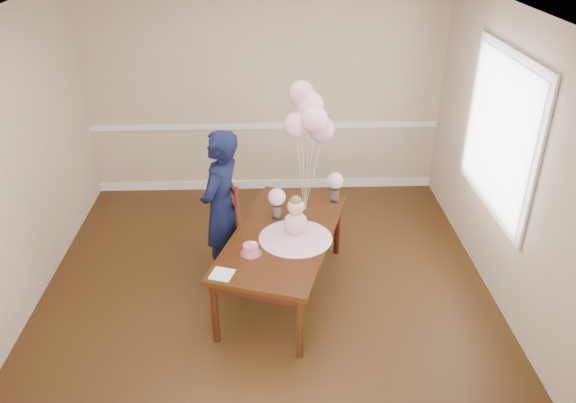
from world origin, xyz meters
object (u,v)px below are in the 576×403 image
at_px(dining_table_top, 283,236).
at_px(dining_chair_seat, 254,229).
at_px(woman, 221,208).
at_px(birthday_cake, 251,249).

distance_m(dining_table_top, dining_chair_seat, 0.55).
xyz_separation_m(dining_table_top, woman, (-0.60, 0.29, 0.15)).
height_order(dining_table_top, birthday_cake, birthday_cake).
bearing_deg(dining_chair_seat, birthday_cake, -107.48).
distance_m(birthday_cake, woman, 0.70).
bearing_deg(dining_table_top, birthday_cake, -113.96).
bearing_deg(birthday_cake, woman, 115.56).
distance_m(dining_table_top, birthday_cake, 0.46).
xyz_separation_m(dining_table_top, dining_chair_seat, (-0.29, 0.43, -0.18)).
distance_m(birthday_cake, dining_chair_seat, 0.81).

